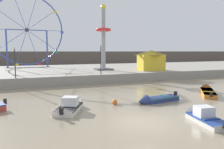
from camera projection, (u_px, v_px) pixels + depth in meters
The scene contains 13 objects.
ground_plane at pixel (143, 122), 13.67m from camera, with size 240.00×240.00×0.00m, color gray.
quay_promenade at pixel (66, 72), 39.87m from camera, with size 110.00×24.45×1.24m, color gray.
distant_town_skyline at pixel (50, 59), 64.97m from camera, with size 140.00×3.00×4.40m, color #564C47.
motorboat_navy_blue at pixel (155, 100), 18.97m from camera, with size 4.47×1.66×1.07m.
motorboat_white_red_stripe at pixel (72, 105), 16.81m from camera, with size 3.06×4.22×1.51m.
motorboat_pale_grey at pixel (201, 116), 14.00m from camera, with size 1.83×3.96×1.43m.
motorboat_orange_hull at pixel (207, 91), 23.13m from camera, with size 4.48×5.11×1.13m.
ferris_wheel_blue_frame at pixel (27, 31), 42.18m from camera, with size 14.11×1.20×14.27m.
drop_tower_steel_tower at pixel (103, 40), 37.14m from camera, with size 2.80×2.80×11.15m.
carnival_booth_yellow_awning at pixel (151, 60), 36.35m from camera, with size 4.65×3.20×3.38m.
promenade_lamp_near at pixel (101, 55), 29.83m from camera, with size 0.32×0.32×4.22m.
promenade_lamp_far at pixel (15, 58), 25.74m from camera, with size 0.32×0.32×3.74m.
mooring_buoy_orange at pixel (115, 102), 18.12m from camera, with size 0.44×0.44×0.44m, color orange.
Camera 1 is at (-6.74, -11.59, 4.46)m, focal length 34.57 mm.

